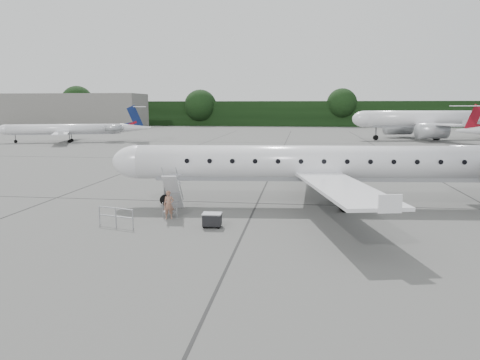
# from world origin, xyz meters

# --- Properties ---
(ground) EXTENTS (320.00, 320.00, 0.00)m
(ground) POSITION_xyz_m (0.00, 0.00, 0.00)
(ground) COLOR #5B5B59
(ground) RESTS_ON ground
(treeline) EXTENTS (260.00, 4.00, 8.00)m
(treeline) POSITION_xyz_m (0.00, 130.00, 4.00)
(treeline) COLOR black
(treeline) RESTS_ON ground
(terminal_building) EXTENTS (40.00, 14.00, 10.00)m
(terminal_building) POSITION_xyz_m (-70.00, 110.00, 5.00)
(terminal_building) COLOR slate
(terminal_building) RESTS_ON ground
(main_regional_jet) EXTENTS (32.28, 24.57, 7.80)m
(main_regional_jet) POSITION_xyz_m (-1.83, 7.38, 3.90)
(main_regional_jet) COLOR white
(main_regional_jet) RESTS_ON ground
(airstair) EXTENTS (1.07, 2.55, 2.44)m
(airstair) POSITION_xyz_m (-10.84, 4.17, 1.22)
(airstair) COLOR white
(airstair) RESTS_ON ground
(passenger) EXTENTS (0.67, 0.53, 1.62)m
(passenger) POSITION_xyz_m (-10.71, 2.79, 0.81)
(passenger) COLOR #92634F
(passenger) RESTS_ON ground
(safety_railing) EXTENTS (2.13, 0.69, 1.00)m
(safety_railing) POSITION_xyz_m (-13.04, 0.72, 0.50)
(safety_railing) COLOR #999BA1
(safety_railing) RESTS_ON ground
(baggage_cart) EXTENTS (0.98, 0.81, 0.83)m
(baggage_cart) POSITION_xyz_m (-7.91, 1.23, 0.41)
(baggage_cart) COLOR black
(baggage_cart) RESTS_ON ground
(bg_narrowbody) EXTENTS (35.90, 30.12, 11.07)m
(bg_narrowbody) POSITION_xyz_m (19.93, 71.72, 5.53)
(bg_narrowbody) COLOR white
(bg_narrowbody) RESTS_ON ground
(bg_regional_left) EXTENTS (29.06, 24.69, 6.48)m
(bg_regional_left) POSITION_xyz_m (-45.13, 56.07, 3.24)
(bg_regional_left) COLOR white
(bg_regional_left) RESTS_ON ground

